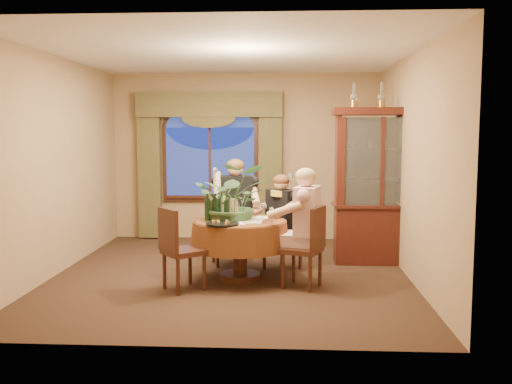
# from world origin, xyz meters

# --- Properties ---
(floor) EXTENTS (5.00, 5.00, 0.00)m
(floor) POSITION_xyz_m (0.00, 0.00, 0.00)
(floor) COLOR black
(floor) RESTS_ON ground
(wall_back) EXTENTS (4.50, 0.00, 4.50)m
(wall_back) POSITION_xyz_m (0.00, 2.50, 1.40)
(wall_back) COLOR #997651
(wall_back) RESTS_ON ground
(wall_right) EXTENTS (0.00, 5.00, 5.00)m
(wall_right) POSITION_xyz_m (2.25, 0.00, 1.40)
(wall_right) COLOR #997651
(wall_right) RESTS_ON ground
(ceiling) EXTENTS (5.00, 5.00, 0.00)m
(ceiling) POSITION_xyz_m (0.00, 0.00, 2.80)
(ceiling) COLOR white
(ceiling) RESTS_ON wall_back
(window) EXTENTS (1.62, 0.10, 1.32)m
(window) POSITION_xyz_m (-0.60, 2.43, 1.30)
(window) COLOR navy
(window) RESTS_ON wall_back
(arched_transom) EXTENTS (1.60, 0.06, 0.44)m
(arched_transom) POSITION_xyz_m (-0.60, 2.43, 2.08)
(arched_transom) COLOR navy
(arched_transom) RESTS_ON wall_back
(drapery_left) EXTENTS (0.38, 0.14, 2.32)m
(drapery_left) POSITION_xyz_m (-1.63, 2.38, 1.18)
(drapery_left) COLOR #4A4424
(drapery_left) RESTS_ON floor
(drapery_right) EXTENTS (0.38, 0.14, 2.32)m
(drapery_right) POSITION_xyz_m (0.43, 2.38, 1.18)
(drapery_right) COLOR #4A4424
(drapery_right) RESTS_ON floor
(swag_valance) EXTENTS (2.45, 0.16, 0.42)m
(swag_valance) POSITION_xyz_m (-0.60, 2.35, 2.28)
(swag_valance) COLOR #4A4424
(swag_valance) RESTS_ON wall_back
(dining_table) EXTENTS (1.55, 1.55, 0.75)m
(dining_table) POSITION_xyz_m (0.13, -0.25, 0.38)
(dining_table) COLOR maroon
(dining_table) RESTS_ON floor
(china_cabinet) EXTENTS (1.34, 0.53, 2.16)m
(china_cabinet) POSITION_xyz_m (2.00, 0.77, 1.08)
(china_cabinet) COLOR black
(china_cabinet) RESTS_ON floor
(oil_lamp_left) EXTENTS (0.11, 0.11, 0.34)m
(oil_lamp_left) POSITION_xyz_m (1.62, 0.77, 2.33)
(oil_lamp_left) COLOR #A5722D
(oil_lamp_left) RESTS_ON china_cabinet
(oil_lamp_center) EXTENTS (0.11, 0.11, 0.34)m
(oil_lamp_center) POSITION_xyz_m (2.00, 0.77, 2.33)
(oil_lamp_center) COLOR #A5722D
(oil_lamp_center) RESTS_ON china_cabinet
(oil_lamp_right) EXTENTS (0.11, 0.11, 0.34)m
(oil_lamp_right) POSITION_xyz_m (2.37, 0.77, 2.33)
(oil_lamp_right) COLOR #A5722D
(oil_lamp_right) RESTS_ON china_cabinet
(chair_right) EXTENTS (0.55, 0.55, 0.96)m
(chair_right) POSITION_xyz_m (0.89, -0.56, 0.48)
(chair_right) COLOR black
(chair_right) RESTS_ON floor
(chair_back_right) EXTENTS (0.59, 0.59, 0.96)m
(chair_back_right) POSITION_xyz_m (0.65, 0.31, 0.48)
(chair_back_right) COLOR black
(chair_back_right) RESTS_ON floor
(chair_back) EXTENTS (0.52, 0.52, 0.96)m
(chair_back) POSITION_xyz_m (-0.11, 0.54, 0.48)
(chair_back) COLOR black
(chair_back) RESTS_ON floor
(chair_front_left) EXTENTS (0.59, 0.59, 0.96)m
(chair_front_left) POSITION_xyz_m (-0.48, -0.74, 0.48)
(chair_front_left) COLOR black
(chair_front_left) RESTS_ON floor
(person_pink) EXTENTS (0.57, 0.60, 1.42)m
(person_pink) POSITION_xyz_m (0.95, -0.45, 0.71)
(person_pink) COLOR #CDA1AA
(person_pink) RESTS_ON floor
(person_back) EXTENTS (0.60, 0.56, 1.47)m
(person_back) POSITION_xyz_m (0.00, 0.57, 0.73)
(person_back) COLOR black
(person_back) RESTS_ON floor
(person_scarf) EXTENTS (0.62, 0.62, 1.28)m
(person_scarf) POSITION_xyz_m (0.65, 0.31, 0.64)
(person_scarf) COLOR black
(person_scarf) RESTS_ON floor
(stoneware_vase) EXTENTS (0.13, 0.13, 0.25)m
(stoneware_vase) POSITION_xyz_m (0.05, -0.12, 0.88)
(stoneware_vase) COLOR #9D8362
(stoneware_vase) RESTS_ON dining_table
(centerpiece_plant) EXTENTS (0.91, 1.01, 0.79)m
(centerpiece_plant) POSITION_xyz_m (0.05, -0.14, 1.35)
(centerpiece_plant) COLOR #365934
(centerpiece_plant) RESTS_ON dining_table
(olive_bowl) EXTENTS (0.15, 0.15, 0.05)m
(olive_bowl) POSITION_xyz_m (0.14, -0.30, 0.77)
(olive_bowl) COLOR #48512D
(olive_bowl) RESTS_ON dining_table
(cheese_platter) EXTENTS (0.39, 0.39, 0.02)m
(cheese_platter) POSITION_xyz_m (-0.04, -0.62, 0.76)
(cheese_platter) COLOR black
(cheese_platter) RESTS_ON dining_table
(wine_bottle_0) EXTENTS (0.07, 0.07, 0.33)m
(wine_bottle_0) POSITION_xyz_m (-0.02, -0.34, 0.92)
(wine_bottle_0) COLOR black
(wine_bottle_0) RESTS_ON dining_table
(wine_bottle_1) EXTENTS (0.07, 0.07, 0.33)m
(wine_bottle_1) POSITION_xyz_m (-0.17, -0.26, 0.92)
(wine_bottle_1) COLOR black
(wine_bottle_1) RESTS_ON dining_table
(wine_bottle_2) EXTENTS (0.07, 0.07, 0.33)m
(wine_bottle_2) POSITION_xyz_m (-0.14, -0.06, 0.92)
(wine_bottle_2) COLOR black
(wine_bottle_2) RESTS_ON dining_table
(wine_bottle_3) EXTENTS (0.07, 0.07, 0.33)m
(wine_bottle_3) POSITION_xyz_m (-0.08, -0.18, 0.92)
(wine_bottle_3) COLOR tan
(wine_bottle_3) RESTS_ON dining_table
(wine_bottle_4) EXTENTS (0.07, 0.07, 0.33)m
(wine_bottle_4) POSITION_xyz_m (-0.26, -0.29, 0.92)
(wine_bottle_4) COLOR black
(wine_bottle_4) RESTS_ON dining_table
(wine_bottle_5) EXTENTS (0.07, 0.07, 0.33)m
(wine_bottle_5) POSITION_xyz_m (-0.24, -0.19, 0.92)
(wine_bottle_5) COLOR tan
(wine_bottle_5) RESTS_ON dining_table
(tasting_paper_0) EXTENTS (0.23, 0.31, 0.00)m
(tasting_paper_0) POSITION_xyz_m (0.31, -0.37, 0.75)
(tasting_paper_0) COLOR white
(tasting_paper_0) RESTS_ON dining_table
(tasting_paper_1) EXTENTS (0.33, 0.36, 0.00)m
(tasting_paper_1) POSITION_xyz_m (0.38, -0.09, 0.75)
(tasting_paper_1) COLOR white
(tasting_paper_1) RESTS_ON dining_table
(tasting_paper_2) EXTENTS (0.25, 0.33, 0.00)m
(tasting_paper_2) POSITION_xyz_m (0.11, -0.48, 0.75)
(tasting_paper_2) COLOR white
(tasting_paper_2) RESTS_ON dining_table
(wine_glass_person_pink) EXTENTS (0.07, 0.07, 0.18)m
(wine_glass_person_pink) POSITION_xyz_m (0.53, -0.35, 0.84)
(wine_glass_person_pink) COLOR silver
(wine_glass_person_pink) RESTS_ON dining_table
(wine_glass_person_back) EXTENTS (0.07, 0.07, 0.18)m
(wine_glass_person_back) POSITION_xyz_m (0.07, 0.15, 0.84)
(wine_glass_person_back) COLOR silver
(wine_glass_person_back) RESTS_ON dining_table
(wine_glass_person_scarf) EXTENTS (0.07, 0.07, 0.18)m
(wine_glass_person_scarf) POSITION_xyz_m (0.41, 0.05, 0.84)
(wine_glass_person_scarf) COLOR silver
(wine_glass_person_scarf) RESTS_ON dining_table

